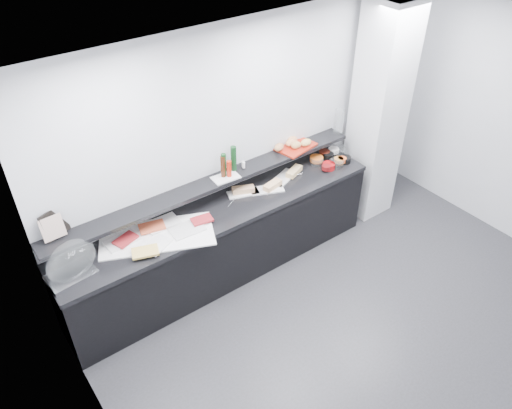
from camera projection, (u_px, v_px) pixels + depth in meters
ground at (379, 339)px, 4.94m from camera, size 5.00×5.00×0.00m
back_wall at (259, 140)px, 5.43m from camera, size 5.00×0.02×2.70m
ceiling at (439, 81)px, 3.33m from camera, size 5.00×5.00×0.00m
column at (378, 115)px, 5.91m from camera, size 0.50×0.50×2.70m
buffet_cabinet at (224, 244)px, 5.45m from camera, size 3.60×0.60×0.85m
counter_top at (222, 211)px, 5.18m from camera, size 3.62×0.62×0.05m
wall_shelf at (212, 183)px, 5.14m from camera, size 3.60×0.25×0.04m
cloche_base at (71, 275)px, 4.36m from camera, size 0.43×0.32×0.04m
cloche_dome at (71, 260)px, 4.37m from camera, size 0.58×0.49×0.34m
linen_runner at (157, 235)px, 4.82m from camera, size 1.20×0.91×0.01m
platter_meat_a at (122, 241)px, 4.74m from camera, size 0.33×0.24×0.01m
food_meat_a at (126, 240)px, 4.72m from camera, size 0.25×0.20×0.02m
platter_salmon at (163, 223)px, 4.94m from camera, size 0.33×0.23×0.01m
food_salmon at (152, 227)px, 4.87m from camera, size 0.28×0.21×0.02m
platter_cheese at (157, 245)px, 4.68m from camera, size 0.32×0.28×0.01m
food_cheese at (145, 252)px, 4.58m from camera, size 0.28×0.23×0.02m
platter_meat_b at (187, 229)px, 4.87m from camera, size 0.34×0.24×0.01m
food_meat_b at (202, 220)px, 4.96m from camera, size 0.23×0.16×0.02m
sandwich_plate_left at (243, 193)px, 5.39m from camera, size 0.37×0.25×0.01m
sandwich_food_left at (243, 190)px, 5.37m from camera, size 0.25×0.18×0.06m
tongs_left at (231, 203)px, 5.22m from camera, size 0.14×0.09×0.01m
sandwich_plate_mid at (267, 190)px, 5.44m from camera, size 0.40×0.29×0.01m
sandwich_food_mid at (273, 185)px, 5.44m from camera, size 0.24×0.13×0.06m
tongs_mid at (270, 191)px, 5.39m from camera, size 0.14×0.09×0.01m
sandwich_plate_right at (284, 178)px, 5.62m from camera, size 0.41×0.28×0.01m
sandwich_food_right at (294, 171)px, 5.66m from camera, size 0.25×0.17×0.06m
tongs_right at (296, 175)px, 5.65m from camera, size 0.16×0.04×0.01m
bowl_glass_fruit at (317, 161)px, 5.85m from camera, size 0.18×0.18×0.07m
fill_glass_fruit at (316, 159)px, 5.88m from camera, size 0.16×0.16×0.05m
bowl_black_jam at (328, 156)px, 5.95m from camera, size 0.15×0.15×0.07m
fill_black_jam at (324, 153)px, 5.99m from camera, size 0.14×0.14×0.05m
bowl_glass_cream at (337, 150)px, 6.07m from camera, size 0.22×0.22×0.07m
fill_glass_cream at (334, 150)px, 6.04m from camera, size 0.17×0.17×0.05m
bowl_red_jam at (329, 166)px, 5.77m from camera, size 0.17×0.17×0.07m
fill_red_jam at (326, 168)px, 5.73m from camera, size 0.11×0.11×0.05m
bowl_glass_salmon at (337, 163)px, 5.82m from camera, size 0.22×0.22×0.07m
fill_glass_salmon at (339, 160)px, 5.86m from camera, size 0.14×0.14×0.05m
bowl_black_fruit at (345, 159)px, 5.89m from camera, size 0.17×0.17×0.07m
fill_black_fruit at (342, 160)px, 5.86m from camera, size 0.13×0.13×0.05m
framed_print at (54, 223)px, 4.38m from camera, size 0.25×0.17×0.26m
print_art at (53, 228)px, 4.32m from camera, size 0.20×0.06×0.22m
condiment_tray at (226, 178)px, 5.18m from camera, size 0.30×0.20×0.01m
bottle_green_a at (224, 165)px, 5.12m from camera, size 0.07×0.07×0.26m
bottle_brown at (223, 166)px, 5.12m from camera, size 0.06×0.06×0.24m
bottle_green_b at (234, 158)px, 5.21m from camera, size 0.07×0.07×0.28m
bottle_hot at (229, 169)px, 5.14m from camera, size 0.06×0.06×0.18m
shaker_salt at (243, 164)px, 5.31m from camera, size 0.04×0.04×0.07m
shaker_pepper at (244, 165)px, 5.30m from camera, size 0.04×0.04×0.07m
bread_tray at (295, 146)px, 5.69m from camera, size 0.49×0.39×0.02m
bread_roll_nw at (279, 147)px, 5.57m from camera, size 0.17×0.14×0.08m
bread_roll_n at (291, 143)px, 5.65m from camera, size 0.15×0.11×0.08m
bread_roll_ne at (292, 140)px, 5.71m from camera, size 0.13×0.09×0.08m
bread_roll_se at (306, 142)px, 5.66m from camera, size 0.14×0.09×0.08m
bread_roll_midw at (296, 145)px, 5.61m from camera, size 0.13×0.10×0.08m
bread_roll_mide at (293, 143)px, 5.65m from camera, size 0.13×0.08×0.08m
carafe at (339, 121)px, 5.88m from camera, size 0.13×0.13×0.30m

